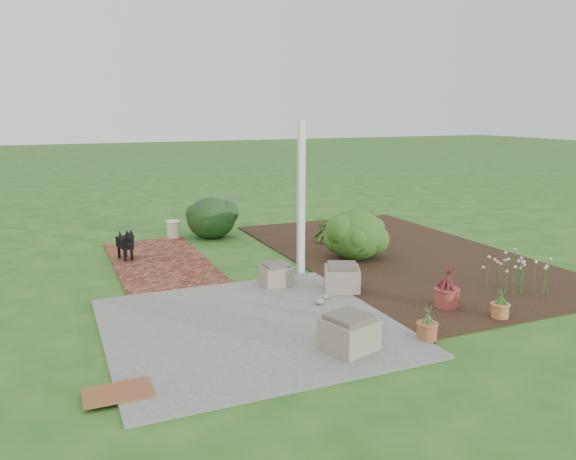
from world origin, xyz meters
name	(u,v)px	position (x,y,z in m)	size (l,w,h in m)	color
ground	(286,278)	(0.00, 0.00, 0.00)	(80.00, 80.00, 0.00)	#205B1C
concrete_patio	(250,326)	(-1.25, -1.75, 0.02)	(3.50, 3.50, 0.04)	slate
brick_path	(160,262)	(-1.70, 1.75, 0.02)	(1.60, 3.50, 0.04)	#5B281C
garden_bed	(399,254)	(2.50, 0.50, 0.01)	(4.00, 7.00, 0.03)	black
veranda_post	(301,200)	(0.30, 0.10, 1.25)	(0.10, 0.10, 2.50)	white
stone_trough_near	(349,334)	(-0.47, -2.87, 0.21)	(0.52, 0.52, 0.34)	#786A5B
stone_trough_mid	(342,279)	(0.48, -0.98, 0.21)	(0.51, 0.51, 0.34)	gray
stone_trough_far	(276,275)	(-0.33, -0.36, 0.18)	(0.43, 0.43, 0.29)	#716A58
coir_doormat	(118,392)	(-2.98, -2.90, 0.05)	(0.64, 0.41, 0.02)	brown
black_dog	(126,242)	(-2.24, 2.06, 0.36)	(0.28, 0.61, 0.53)	black
cream_ceramic_urn	(173,229)	(-1.09, 3.48, 0.21)	(0.26, 0.26, 0.35)	#F1E8C7
evergreen_shrub	(355,233)	(1.61, 0.59, 0.48)	(1.07, 1.07, 0.91)	#114312
agapanthus_clump_back	(364,219)	(2.60, 1.96, 0.43)	(0.89, 0.89, 0.80)	#123B0C
agapanthus_clump_front	(326,226)	(1.68, 1.88, 0.37)	(0.77, 0.77, 0.68)	#15410E
pink_flower_patch	(516,273)	(2.82, -2.03, 0.30)	(0.85, 0.85, 0.54)	#113D0F
terracotta_pot_bronze	(446,297)	(1.45, -2.17, 0.16)	(0.32, 0.32, 0.26)	#973C33
terracotta_pot_small_left	(500,310)	(1.83, -2.77, 0.12)	(0.22, 0.22, 0.18)	#B7723E
terracotta_pot_small_right	(427,331)	(0.52, -2.98, 0.13)	(0.24, 0.24, 0.20)	#995533
purple_flowering_bush	(211,217)	(-0.30, 3.36, 0.44)	(1.04, 1.04, 0.88)	black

